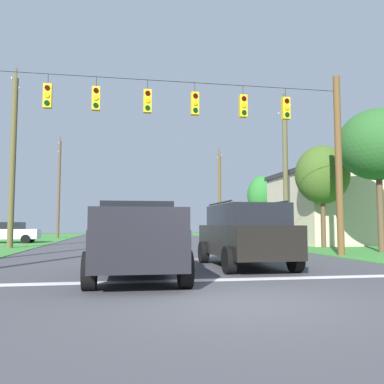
{
  "coord_description": "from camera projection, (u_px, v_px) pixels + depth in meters",
  "views": [
    {
      "loc": [
        -2.0,
        -7.01,
        1.36
      ],
      "look_at": [
        0.63,
        8.18,
        2.59
      ],
      "focal_mm": 37.95,
      "sensor_mm": 36.0,
      "label": 1
    }
  ],
  "objects": [
    {
      "name": "tree_roadside_right",
      "position": [
        263.0,
        196.0,
        36.37
      ],
      "size": [
        2.75,
        2.75,
        5.74
      ],
      "color": "brown",
      "rests_on": "ground"
    },
    {
      "name": "utility_pole_far_left",
      "position": [
        59.0,
        186.0,
        39.78
      ],
      "size": [
        0.27,
        1.8,
        10.09
      ],
      "color": "brown",
      "rests_on": "ground"
    },
    {
      "name": "distant_car_crossing_white",
      "position": [
        8.0,
        232.0,
        29.23
      ],
      "size": [
        4.32,
        2.06,
        1.52
      ],
      "color": "silver",
      "rests_on": "ground"
    },
    {
      "name": "overhead_signal_span",
      "position": [
        172.0,
        145.0,
        16.53
      ],
      "size": [
        15.01,
        0.31,
        7.94
      ],
      "color": "brown",
      "rests_on": "ground"
    },
    {
      "name": "lane_dash_1",
      "position": [
        159.0,
        249.0,
        22.0
      ],
      "size": [
        2.5,
        0.15,
        0.01
      ],
      "primitive_type": "cube",
      "rotation": [
        0.0,
        0.0,
        1.57
      ],
      "color": "white",
      "rests_on": "ground"
    },
    {
      "name": "lane_dash_4",
      "position": [
        142.0,
        238.0,
        39.34
      ],
      "size": [
        2.5,
        0.15,
        0.01
      ],
      "primitive_type": "cube",
      "rotation": [
        0.0,
        0.0,
        1.57
      ],
      "color": "white",
      "rests_on": "ground"
    },
    {
      "name": "pickup_truck",
      "position": [
        137.0,
        240.0,
        10.48
      ],
      "size": [
        2.35,
        5.43,
        1.95
      ],
      "color": "black",
      "rests_on": "ground"
    },
    {
      "name": "ground_plane",
      "position": [
        236.0,
        302.0,
        7.12
      ],
      "size": [
        120.0,
        120.0,
        0.0
      ],
      "primitive_type": "plane",
      "color": "#47474C"
    },
    {
      "name": "tree_roadside_left",
      "position": [
        322.0,
        175.0,
        23.64
      ],
      "size": [
        3.11,
        3.11,
        5.96
      ],
      "color": "brown",
      "rests_on": "ground"
    },
    {
      "name": "utility_pole_mid_left",
      "position": [
        13.0,
        160.0,
        23.41
      ],
      "size": [
        0.33,
        1.74,
        10.55
      ],
      "color": "brown",
      "rests_on": "ground"
    },
    {
      "name": "lane_dash_2",
      "position": [
        151.0,
        244.0,
        27.7
      ],
      "size": [
        2.5,
        0.15,
        0.01
      ],
      "primitive_type": "cube",
      "rotation": [
        0.0,
        0.0,
        1.57
      ],
      "color": "white",
      "rests_on": "ground"
    },
    {
      "name": "utility_pole_mid_right",
      "position": [
        286.0,
        172.0,
        25.58
      ],
      "size": [
        0.33,
        1.92,
        9.72
      ],
      "color": "brown",
      "rests_on": "ground"
    },
    {
      "name": "suv_black",
      "position": [
        245.0,
        234.0,
        12.92
      ],
      "size": [
        2.27,
        4.83,
        2.05
      ],
      "color": "black",
      "rests_on": "ground"
    },
    {
      "name": "lane_dash_3",
      "position": [
        144.0,
        239.0,
        36.56
      ],
      "size": [
        2.5,
        0.15,
        0.01
      ],
      "primitive_type": "cube",
      "rotation": [
        0.0,
        0.0,
        1.57
      ],
      "color": "white",
      "rests_on": "ground"
    },
    {
      "name": "roadside_store",
      "position": [
        365.0,
        208.0,
        28.98
      ],
      "size": [
        12.08,
        9.14,
        5.07
      ],
      "color": "beige",
      "rests_on": "ground"
    },
    {
      "name": "lane_dash_0",
      "position": [
        173.0,
        259.0,
        15.76
      ],
      "size": [
        2.5,
        0.15,
        0.01
      ],
      "primitive_type": "cube",
      "rotation": [
        0.0,
        0.0,
        1.57
      ],
      "color": "white",
      "rests_on": "ground"
    },
    {
      "name": "utility_pole_far_right",
      "position": [
        220.0,
        194.0,
        43.26
      ],
      "size": [
        0.34,
        1.68,
        9.55
      ],
      "color": "brown",
      "rests_on": "ground"
    },
    {
      "name": "tree_roadside_far_right",
      "position": [
        378.0,
        145.0,
        19.84
      ],
      "size": [
        3.85,
        3.85,
        7.02
      ],
      "color": "brown",
      "rests_on": "ground"
    },
    {
      "name": "stop_bar_stripe",
      "position": [
        204.0,
        280.0,
        9.87
      ],
      "size": [
        12.92,
        0.45,
        0.01
      ],
      "primitive_type": "cube",
      "color": "white",
      "rests_on": "ground"
    }
  ]
}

